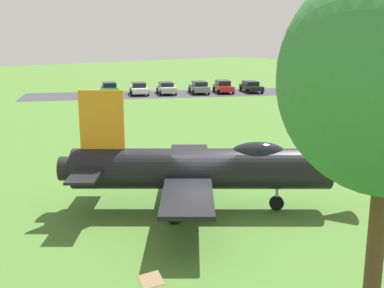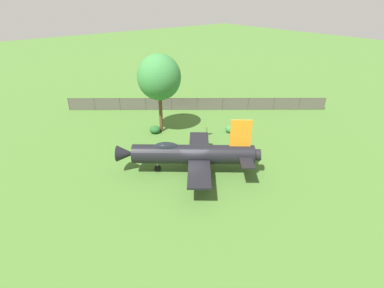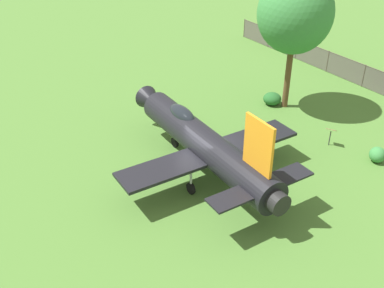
{
  "view_description": "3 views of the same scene",
  "coord_description": "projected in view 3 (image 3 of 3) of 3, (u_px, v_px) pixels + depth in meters",
  "views": [
    {
      "loc": [
        -14.36,
        12.32,
        7.2
      ],
      "look_at": [
        0.71,
        -0.1,
        2.7
      ],
      "focal_mm": 44.56,
      "sensor_mm": 36.0,
      "label": 1
    },
    {
      "loc": [
        18.55,
        -14.93,
        14.62
      ],
      "look_at": [
        -0.66,
        0.4,
        2.42
      ],
      "focal_mm": 29.0,
      "sensor_mm": 36.0,
      "label": 2
    },
    {
      "loc": [
        18.93,
        5.56,
        13.88
      ],
      "look_at": [
        1.22,
        -0.32,
        2.48
      ],
      "focal_mm": 42.39,
      "sensor_mm": 36.0,
      "label": 3
    }
  ],
  "objects": [
    {
      "name": "ground_plane",
      "position": [
        205.0,
        173.0,
        24.06
      ],
      "size": [
        200.0,
        200.0,
        0.0
      ],
      "primitive_type": "plane",
      "color": "#47722D"
    },
    {
      "name": "display_jet",
      "position": [
        202.0,
        141.0,
        23.36
      ],
      "size": [
        10.04,
        11.13,
        5.04
      ],
      "rotation": [
        0.0,
        0.0,
        4.02
      ],
      "color": "black",
      "rests_on": "ground_plane"
    },
    {
      "name": "shade_tree",
      "position": [
        295.0,
        14.0,
        27.58
      ],
      "size": [
        4.79,
        4.67,
        8.79
      ],
      "color": "brown",
      "rests_on": "ground_plane"
    },
    {
      "name": "shrub_near_fence",
      "position": [
        272.0,
        99.0,
        30.88
      ],
      "size": [
        1.21,
        1.23,
        0.83
      ],
      "color": "#235B26",
      "rests_on": "ground_plane"
    },
    {
      "name": "shrub_by_tree",
      "position": [
        377.0,
        155.0,
        24.86
      ],
      "size": [
        1.02,
        0.87,
        0.83
      ],
      "color": "#387F3D",
      "rests_on": "ground_plane"
    },
    {
      "name": "info_plaque",
      "position": [
        331.0,
        132.0,
        26.09
      ],
      "size": [
        0.48,
        0.65,
        1.14
      ],
      "color": "#333333",
      "rests_on": "ground_plane"
    }
  ]
}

